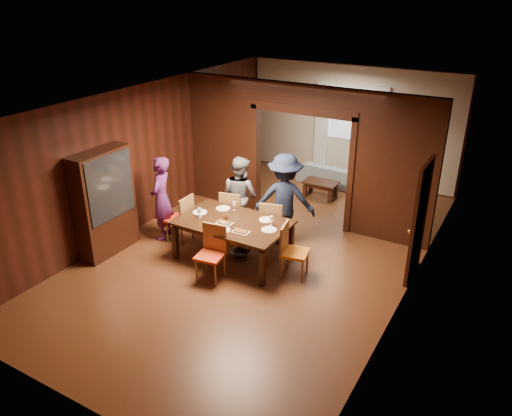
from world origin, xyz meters
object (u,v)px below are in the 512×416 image
Objects in this scene: chair_right at (295,251)px; hutch at (105,203)px; person_purple at (161,199)px; chair_near at (210,254)px; chair_far_l at (234,212)px; coffee_table at (320,189)px; chair_far_r at (273,223)px; dining_table at (233,240)px; sofa at (333,174)px; person_grey at (240,196)px; chair_left at (179,218)px; person_navy at (285,199)px.

chair_right is 0.48× the size of hutch.
chair_near is (1.70, -0.81, -0.36)m from person_purple.
chair_far_l is 1.00× the size of chair_near.
coffee_table is 2.69m from chair_far_r.
dining_table is 0.90m from chair_far_r.
dining_table is at bearing 71.10° from person_purple.
coffee_table is 0.82× the size of chair_right.
person_purple is 1.75× the size of chair_far_l.
chair_near is at bearing 92.24° from sofa.
sofa is (0.62, 3.45, -0.55)m from person_grey.
chair_far_l and chair_near have the same top height.
chair_right is 3.62m from hutch.
sofa is at bearing -88.19° from person_grey.
chair_far_l is (1.14, 0.82, -0.36)m from person_purple.
chair_near is at bearing 117.31° from person_grey.
person_grey is at bearing -25.97° from chair_far_r.
person_purple is 1.75× the size of chair_right.
chair_left is at bearing 8.67° from chair_far_r.
person_grey is 0.90× the size of sofa.
person_purple is 1.75× the size of chair_far_r.
chair_far_l is at bearing 54.20° from chair_right.
chair_far_l is (0.78, 0.77, 0.00)m from chair_left.
chair_right is at bearing 26.37° from chair_near.
sofa is 4.60m from chair_left.
dining_table is 2.06× the size of chair_left.
hutch reaches higher than chair_right.
chair_far_r is (0.40, 0.80, 0.10)m from dining_table.
person_navy is 1.87× the size of chair_left.
sofa is at bearing -104.82° from person_navy.
chair_left is 1.59m from chair_near.
person_navy is at bearing -126.73° from chair_far_r.
chair_far_l is 0.92m from chair_far_r.
chair_right is at bearing 15.57° from hutch.
chair_far_l is at bearing -7.96° from person_navy.
coffee_table is (0.69, 2.51, -0.61)m from person_grey.
chair_far_l is (-1.77, 0.81, 0.00)m from chair_right.
person_purple reaches higher than person_grey.
person_grey is at bearing 47.22° from hutch.
person_purple is 1.10m from hutch.
chair_left is at bearing 58.40° from person_grey.
dining_table is 1.25m from chair_right.
coffee_table is (0.07, -0.94, -0.06)m from sofa.
hutch is (-1.68, -1.77, 0.52)m from chair_far_l.
chair_right is at bearing 123.19° from chair_far_r.
chair_left is 1.00× the size of chair_near.
chair_right and chair_far_r have the same top height.
chair_left is at bearing 48.02° from hutch.
dining_table reaches higher than coffee_table.
hutch is at bearing 175.53° from chair_near.
chair_far_r is (1.70, 0.73, 0.00)m from chair_left.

